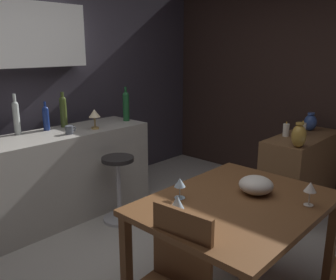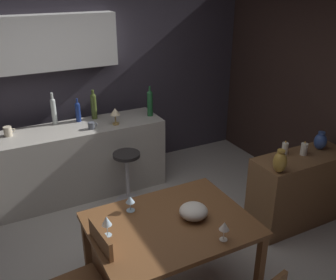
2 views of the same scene
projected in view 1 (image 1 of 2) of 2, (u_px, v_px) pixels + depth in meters
The scene contains 21 objects.
ground_plane at pixel (172, 274), 2.80m from camera, with size 9.00×9.00×0.00m, color #B7B2A8.
wall_kitchen_back at pixel (24, 78), 3.77m from camera, with size 5.20×0.33×2.60m.
wall_side_right at pixel (291, 82), 4.47m from camera, with size 0.10×4.40×2.60m, color #33231E.
dining_table at pixel (236, 212), 2.38m from camera, with size 1.29×0.98×0.74m.
kitchen_counter at pixel (53, 177), 3.60m from camera, with size 2.10×0.60×0.90m, color #B2ADA3.
sideboard_cabinet at pixel (300, 172), 3.86m from camera, with size 1.10×0.44×0.82m, color brown.
bar_stool at pixel (119, 187), 3.58m from camera, with size 0.34×0.34×0.68m.
wine_glass_left at pixel (180, 183), 2.37m from camera, with size 0.08×0.08×0.14m.
wine_glass_right at pixel (177, 203), 2.01m from camera, with size 0.08×0.08×0.17m.
wine_glass_center at pixel (310, 188), 2.26m from camera, with size 0.08×0.08×0.16m.
fruit_bowl at pixel (256, 185), 2.47m from camera, with size 0.24×0.24×0.12m, color beige.
wine_bottle_clear at pixel (16, 116), 3.45m from camera, with size 0.06×0.06×0.40m.
wine_bottle_green at pixel (126, 105), 4.09m from camera, with size 0.07×0.07×0.39m.
wine_bottle_cobalt at pixel (46, 117), 3.63m from camera, with size 0.06×0.06×0.30m.
wine_bottle_olive at pixel (63, 110), 3.77m from camera, with size 0.07×0.07×0.38m.
cup_slate at pixel (69, 130), 3.49m from camera, with size 0.11×0.08×0.08m.
counter_lamp at pixel (94, 115), 3.68m from camera, with size 0.12×0.12×0.21m.
pillar_candle_tall at pixel (286, 130), 3.72m from camera, with size 0.06×0.06×0.16m.
pillar_candle_short at pixel (302, 129), 3.78m from camera, with size 0.07×0.07×0.16m.
vase_ceramic_blue at pixel (310, 122), 3.97m from camera, with size 0.14×0.14×0.20m.
vase_brass at pixel (299, 136), 3.30m from camera, with size 0.14×0.14×0.24m.
Camera 1 is at (-1.81, -1.64, 1.72)m, focal length 38.01 mm.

